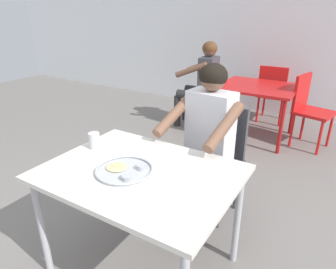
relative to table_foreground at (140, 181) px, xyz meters
name	(u,v)px	position (x,y,z in m)	size (l,w,h in m)	color
ground_plane	(139,263)	(-0.06, 0.01, -0.69)	(12.00, 12.00, 0.05)	slate
back_wall	(288,2)	(-0.06, 3.77, 1.04)	(12.00, 0.12, 3.40)	white
table_foreground	(140,181)	(0.00, 0.00, 0.00)	(1.13, 0.85, 0.74)	silver
thali_tray	(125,170)	(-0.07, -0.06, 0.09)	(0.34, 0.34, 0.03)	#B7BABF
drinking_cup	(94,140)	(-0.45, 0.09, 0.13)	(0.08, 0.08, 0.11)	silver
chair_foreground	(216,151)	(0.12, 0.88, -0.13)	(0.47, 0.44, 0.91)	#3F3F44
diner_foreground	(204,134)	(0.11, 0.65, 0.09)	(0.53, 0.58, 1.27)	#272727
table_background_red	(258,92)	(-0.04, 2.60, -0.04)	(0.95, 0.85, 0.70)	red
chair_red_left	(214,97)	(-0.63, 2.58, -0.19)	(0.44, 0.44, 0.80)	red
chair_red_right	(308,106)	(0.58, 2.66, -0.15)	(0.50, 0.50, 0.89)	red
chair_red_far	(273,91)	(0.01, 3.27, -0.17)	(0.42, 0.44, 0.86)	red
patron_background	(202,77)	(-0.83, 2.59, 0.06)	(0.58, 0.52, 1.21)	#282828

